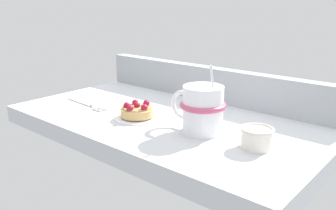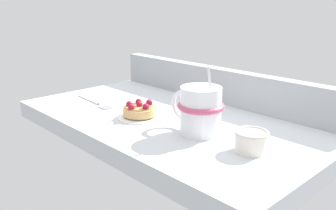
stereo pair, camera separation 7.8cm
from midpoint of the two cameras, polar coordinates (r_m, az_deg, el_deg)
name	(u,v)px [view 1 (the left image)]	position (r cm, az deg, el deg)	size (l,w,h in cm)	color
ground_plane	(167,125)	(85.64, -2.84, -3.17)	(73.99, 40.62, 4.14)	silver
window_rail_back	(212,84)	(97.57, 4.62, 3.30)	(72.51, 3.37, 9.00)	#9EA3A8
dessert_plate	(137,117)	(84.21, -7.52, -1.94)	(10.63, 10.63, 0.63)	white
raspberry_tart	(137,111)	(83.71, -7.57, -0.91)	(7.67, 7.67, 3.35)	tan
coffee_mug	(202,109)	(73.77, 2.36, -0.63)	(13.12, 9.56, 14.28)	white
dessert_fork	(86,104)	(97.15, -15.11, 0.14)	(16.55, 2.78, 0.60)	#B7B7BC
sugar_bowl	(257,137)	(67.89, 10.65, -5.07)	(6.30, 6.30, 3.96)	silver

